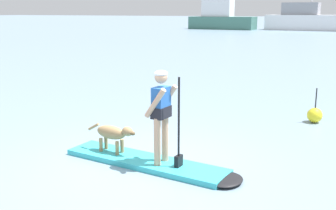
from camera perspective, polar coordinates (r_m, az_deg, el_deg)
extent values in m
plane|color=gray|center=(7.54, -3.23, -8.25)|extent=(400.00, 400.00, 0.00)
cube|color=#33B2BF|center=(7.52, -3.24, -7.90)|extent=(3.21, 1.03, 0.10)
ellipsoid|color=black|center=(6.82, 8.00, -10.26)|extent=(0.63, 0.73, 0.10)
cylinder|color=tan|center=(7.28, -0.41, -4.62)|extent=(0.12, 0.12, 0.85)
cylinder|color=tan|center=(7.07, -1.50, -5.17)|extent=(0.12, 0.12, 0.85)
cube|color=black|center=(7.04, -0.96, -0.99)|extent=(0.26, 0.38, 0.20)
cube|color=#2659A5|center=(7.00, -0.97, 0.44)|extent=(0.23, 0.36, 0.52)
sphere|color=tan|center=(6.92, -0.98, 3.92)|extent=(0.22, 0.22, 0.22)
ellipsoid|color=white|center=(6.91, -0.98, 4.42)|extent=(0.23, 0.23, 0.11)
cylinder|color=tan|center=(7.15, -0.17, 0.84)|extent=(0.42, 0.13, 0.54)
cylinder|color=tan|center=(6.84, -1.81, 0.26)|extent=(0.42, 0.13, 0.54)
cylinder|color=black|center=(6.90, 1.52, -2.50)|extent=(0.04, 0.04, 1.57)
cube|color=black|center=(7.12, 1.48, -7.81)|extent=(0.10, 0.19, 0.20)
ellipsoid|color=#997A51|center=(7.81, -7.96, -3.80)|extent=(0.67, 0.29, 0.26)
ellipsoid|color=#997A51|center=(7.56, -5.69, -3.69)|extent=(0.24, 0.18, 0.18)
ellipsoid|color=brown|center=(7.50, -5.01, -3.96)|extent=(0.13, 0.09, 0.08)
cylinder|color=#997A51|center=(8.06, -10.33, -2.99)|extent=(0.27, 0.08, 0.18)
cylinder|color=#997A51|center=(7.83, -6.42, -5.70)|extent=(0.07, 0.07, 0.26)
cylinder|color=#997A51|center=(7.72, -7.12, -6.01)|extent=(0.07, 0.07, 0.26)
cylinder|color=#997A51|center=(8.06, -8.65, -5.21)|extent=(0.07, 0.07, 0.26)
cylinder|color=#997A51|center=(7.95, -9.35, -5.50)|extent=(0.07, 0.07, 0.26)
cube|color=#3F7266|center=(63.22, 7.58, 11.29)|extent=(10.03, 3.56, 1.87)
cube|color=silver|center=(63.42, 6.98, 13.31)|extent=(4.56, 2.52, 2.55)
cylinder|color=silver|center=(63.42, 6.98, 13.24)|extent=(3.46, 0.32, 0.14)
cube|color=white|center=(62.52, 18.72, 10.84)|extent=(11.28, 4.32, 2.15)
cube|color=gray|center=(62.60, 18.08, 12.66)|extent=(5.15, 3.02, 1.71)
cylinder|color=silver|center=(62.60, 18.11, 12.98)|extent=(3.88, 0.40, 0.14)
sphere|color=yellow|center=(10.83, 19.81, -1.35)|extent=(0.37, 0.37, 0.37)
cylinder|color=black|center=(10.73, 19.99, 0.91)|extent=(0.03, 0.03, 0.50)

